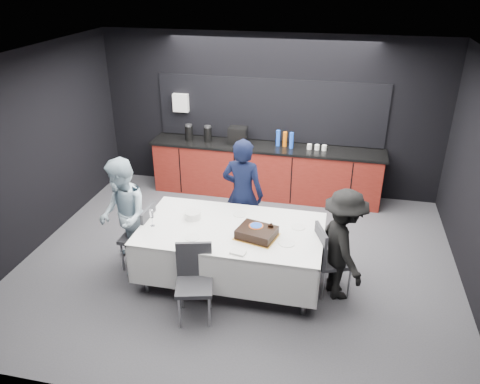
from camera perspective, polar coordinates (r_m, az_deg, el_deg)
name	(u,v)px	position (r m, az deg, el deg)	size (l,w,h in m)	color
ground	(238,261)	(6.70, -0.19, -8.45)	(6.00, 6.00, 0.00)	#45454A
room_shell	(238,137)	(5.85, -0.21, 6.70)	(6.04, 5.04, 2.82)	white
kitchenette	(265,166)	(8.36, 3.03, 3.13)	(4.10, 0.64, 2.05)	#60150F
party_table	(232,237)	(6.02, -1.03, -5.55)	(2.32, 1.32, 0.78)	#99999E
cake_assembly	(257,233)	(5.74, 2.06, -4.97)	(0.56, 0.50, 0.16)	gold
plate_stack	(193,215)	(6.18, -5.78, -2.81)	(0.21, 0.21, 0.10)	white
loose_plate_near	(192,237)	(5.78, -5.81, -5.52)	(0.19, 0.19, 0.01)	white
loose_plate_right_a	(298,227)	(6.01, 7.10, -4.25)	(0.18, 0.18, 0.01)	white
loose_plate_right_b	(287,243)	(5.67, 5.71, -6.18)	(0.21, 0.21, 0.01)	white
loose_plate_far	(240,214)	(6.26, 0.00, -2.70)	(0.19, 0.19, 0.01)	white
fork_pile	(238,253)	(5.45, -0.24, -7.39)	(0.17, 0.11, 0.03)	white
champagne_flute	(152,215)	(6.03, -10.72, -2.77)	(0.06, 0.06, 0.22)	white
chair_left	(142,233)	(6.47, -11.80, -4.87)	(0.42, 0.42, 0.92)	#2F3034
chair_right	(328,255)	(5.97, 10.66, -7.60)	(0.54, 0.54, 0.92)	#2F3034
chair_near	(194,276)	(5.54, -5.59, -10.18)	(0.51, 0.51, 0.92)	#2F3034
person_center	(243,194)	(6.67, 0.34, -0.29)	(0.61, 0.40, 1.67)	black
person_left	(123,217)	(6.36, -14.05, -2.93)	(0.78, 0.61, 1.60)	#A3BDCD
person_right	(343,245)	(5.84, 12.42, -6.35)	(0.94, 0.54, 1.46)	black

